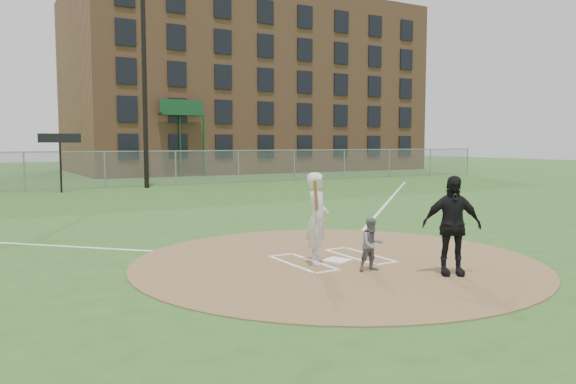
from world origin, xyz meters
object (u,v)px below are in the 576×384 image
home_plate (337,260)px  batter_at_plate (317,218)px  umpire (452,225)px  catcher (372,244)px

home_plate → batter_at_plate: (-0.46, 0.03, 0.91)m
home_plate → umpire: (1.15, -2.03, 0.91)m
catcher → home_plate: bearing=101.4°
batter_at_plate → umpire: bearing=-52.1°
umpire → batter_at_plate: batter_at_plate is taller
catcher → batter_at_plate: 1.28m
batter_at_plate → home_plate: bearing=-4.3°
umpire → batter_at_plate: (-1.61, 2.07, 0.01)m
home_plate → batter_at_plate: size_ratio=0.26×
home_plate → batter_at_plate: batter_at_plate is taller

